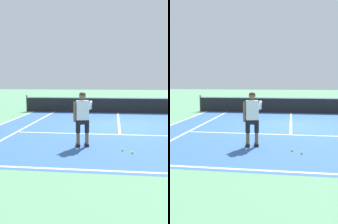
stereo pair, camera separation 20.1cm
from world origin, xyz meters
TOP-DOWN VIEW (x-y plane):
  - ground_plane at (0.00, 0.00)m, footprint 80.00×80.00m
  - court_inner_surface at (0.00, -0.78)m, footprint 10.98×10.74m
  - line_baseline at (0.00, -5.95)m, footprint 10.98×0.10m
  - line_service at (0.00, -2.01)m, footprint 8.23×0.10m
  - line_centre_service at (0.00, 1.19)m, footprint 0.10×6.40m
  - line_singles_left at (-4.12, -0.78)m, footprint 0.10×10.34m
  - tennis_net at (0.00, 4.39)m, footprint 11.96×0.08m
  - tennis_player at (-1.21, -3.86)m, footprint 0.59×1.21m
  - tennis_ball_near_feet at (0.03, -4.24)m, footprint 0.07×0.07m
  - tennis_ball_by_baseline at (0.30, -4.49)m, footprint 0.07×0.07m

SIDE VIEW (x-z plane):
  - ground_plane at x=0.00m, z-range 0.00..0.00m
  - court_inner_surface at x=0.00m, z-range 0.00..0.00m
  - line_baseline at x=0.00m, z-range 0.00..0.01m
  - line_service at x=0.00m, z-range 0.00..0.01m
  - line_centre_service at x=0.00m, z-range 0.00..0.01m
  - line_singles_left at x=-4.12m, z-range 0.00..0.01m
  - tennis_ball_near_feet at x=0.03m, z-range 0.00..0.07m
  - tennis_ball_by_baseline at x=0.30m, z-range 0.00..0.07m
  - tennis_net at x=0.00m, z-range -0.04..1.03m
  - tennis_player at x=-1.21m, z-range 0.13..1.85m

